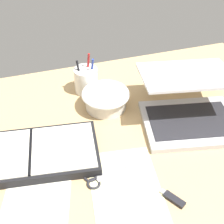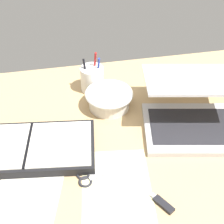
{
  "view_description": "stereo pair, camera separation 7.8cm",
  "coord_description": "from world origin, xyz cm",
  "px_view_note": "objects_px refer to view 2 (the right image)",
  "views": [
    {
      "loc": [
        -20.62,
        -63.48,
        72.68
      ],
      "look_at": [
        1.72,
        8.62,
        9.0
      ],
      "focal_mm": 50.0,
      "sensor_mm": 36.0,
      "label": 1
    },
    {
      "loc": [
        -13.03,
        -65.41,
        72.68
      ],
      "look_at": [
        1.72,
        8.62,
        9.0
      ],
      "focal_mm": 50.0,
      "sensor_mm": 36.0,
      "label": 2
    }
  ],
  "objects_px": {
    "bowl": "(109,99)",
    "planner": "(29,148)",
    "scissors": "(90,176)",
    "pen_cup": "(92,79)",
    "laptop": "(192,111)"
  },
  "relations": [
    {
      "from": "planner",
      "to": "scissors",
      "type": "bearing_deg",
      "value": -30.75
    },
    {
      "from": "bowl",
      "to": "pen_cup",
      "type": "relative_size",
      "value": 1.13
    },
    {
      "from": "planner",
      "to": "scissors",
      "type": "height_order",
      "value": "planner"
    },
    {
      "from": "bowl",
      "to": "scissors",
      "type": "relative_size",
      "value": 1.23
    },
    {
      "from": "scissors",
      "to": "planner",
      "type": "bearing_deg",
      "value": 135.42
    },
    {
      "from": "bowl",
      "to": "laptop",
      "type": "bearing_deg",
      "value": -29.3
    },
    {
      "from": "bowl",
      "to": "scissors",
      "type": "xyz_separation_m",
      "value": [
        -0.11,
        -0.3,
        -0.03
      ]
    },
    {
      "from": "laptop",
      "to": "bowl",
      "type": "relative_size",
      "value": 2.31
    },
    {
      "from": "pen_cup",
      "to": "planner",
      "type": "bearing_deg",
      "value": -129.82
    },
    {
      "from": "laptop",
      "to": "scissors",
      "type": "height_order",
      "value": "laptop"
    },
    {
      "from": "pen_cup",
      "to": "planner",
      "type": "xyz_separation_m",
      "value": [
        -0.24,
        -0.29,
        -0.03
      ]
    },
    {
      "from": "bowl",
      "to": "scissors",
      "type": "bearing_deg",
      "value": -110.5
    },
    {
      "from": "bowl",
      "to": "scissors",
      "type": "distance_m",
      "value": 0.32
    },
    {
      "from": "bowl",
      "to": "planner",
      "type": "xyz_separation_m",
      "value": [
        -0.28,
        -0.17,
        -0.02
      ]
    },
    {
      "from": "bowl",
      "to": "pen_cup",
      "type": "distance_m",
      "value": 0.13
    }
  ]
}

